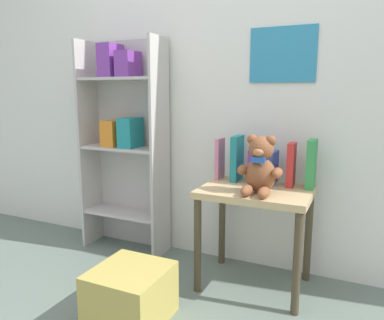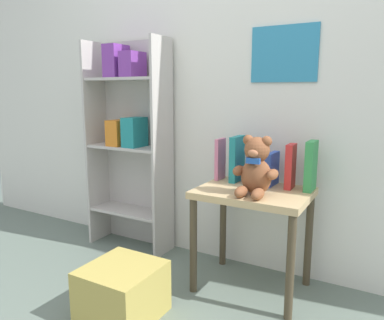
% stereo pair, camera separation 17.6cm
% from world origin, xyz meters
% --- Properties ---
extents(wall_back, '(4.80, 0.07, 2.50)m').
position_xyz_m(wall_back, '(0.00, 1.28, 1.25)').
color(wall_back, silver).
rests_on(wall_back, ground_plane).
extents(bookshelf_side, '(0.58, 0.23, 1.40)m').
position_xyz_m(bookshelf_side, '(-0.76, 1.15, 0.79)').
color(bookshelf_side, '#BCB7B2').
rests_on(bookshelf_side, ground_plane).
extents(display_table, '(0.58, 0.43, 0.56)m').
position_xyz_m(display_table, '(0.18, 0.99, 0.46)').
color(display_table, tan).
rests_on(display_table, ground_plane).
extents(teddy_bear, '(0.23, 0.21, 0.30)m').
position_xyz_m(teddy_bear, '(0.22, 0.90, 0.69)').
color(teddy_bear, brown).
rests_on(teddy_bear, display_table).
extents(book_standing_pink, '(0.03, 0.10, 0.24)m').
position_xyz_m(book_standing_pink, '(-0.07, 1.12, 0.68)').
color(book_standing_pink, '#D17093').
rests_on(book_standing_pink, display_table).
extents(book_standing_teal, '(0.04, 0.15, 0.26)m').
position_xyz_m(book_standing_teal, '(0.03, 1.13, 0.69)').
color(book_standing_teal, teal).
rests_on(book_standing_teal, display_table).
extents(book_standing_purple, '(0.04, 0.11, 0.19)m').
position_xyz_m(book_standing_purple, '(0.13, 1.11, 0.65)').
color(book_standing_purple, purple).
rests_on(book_standing_purple, display_table).
extents(book_standing_blue, '(0.04, 0.15, 0.18)m').
position_xyz_m(book_standing_blue, '(0.24, 1.13, 0.65)').
color(book_standing_blue, '#2D51B7').
rests_on(book_standing_blue, display_table).
extents(book_standing_red, '(0.04, 0.11, 0.24)m').
position_xyz_m(book_standing_red, '(0.34, 1.11, 0.68)').
color(book_standing_red, red).
rests_on(book_standing_red, display_table).
extents(book_standing_green, '(0.04, 0.13, 0.26)m').
position_xyz_m(book_standing_green, '(0.44, 1.12, 0.69)').
color(book_standing_green, '#33934C').
rests_on(book_standing_green, display_table).
extents(storage_bin, '(0.33, 0.35, 0.26)m').
position_xyz_m(storage_bin, '(-0.25, 0.43, 0.13)').
color(storage_bin, tan).
rests_on(storage_bin, ground_plane).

